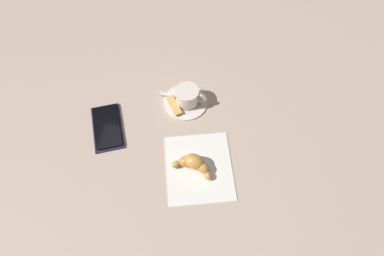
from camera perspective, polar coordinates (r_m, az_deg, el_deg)
The scene contains 8 objects.
ground_plane at distance 0.87m, azimuth 0.28°, elevation -0.57°, with size 1.80×1.80×0.00m, color #B39B8D.
saucer at distance 0.91m, azimuth -1.11°, elevation 4.65°, with size 0.12×0.12×0.01m, color silver.
espresso_cup at distance 0.89m, azimuth -0.69°, elevation 5.64°, with size 0.06×0.09×0.05m.
teaspoon at distance 0.91m, azimuth -0.69°, elevation 5.21°, with size 0.02×0.12×0.01m.
sugar_packet at distance 0.90m, azimuth -3.10°, elevation 3.98°, with size 0.06×0.02×0.01m, color tan.
napkin at distance 0.82m, azimuth 1.24°, elevation -6.88°, with size 0.19×0.16×0.00m, color silver.
croissant at distance 0.80m, azimuth 0.33°, elevation -6.16°, with size 0.06×0.11×0.04m.
cell_phone at distance 0.90m, azimuth -14.53°, elevation 0.17°, with size 0.16×0.13×0.01m.
Camera 1 is at (-0.41, -0.07, 0.76)m, focal length 30.69 mm.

